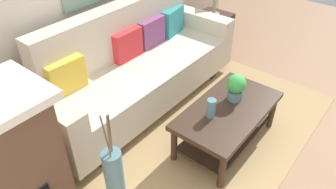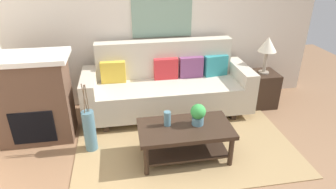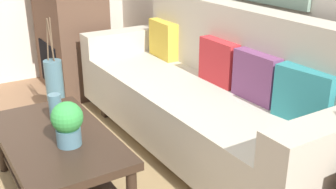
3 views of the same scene
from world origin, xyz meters
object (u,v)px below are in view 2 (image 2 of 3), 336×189
at_px(coffee_table, 185,135).
at_px(floor_vase, 90,131).
at_px(throw_pillow_teal, 216,66).
at_px(fireplace, 33,98).
at_px(throw_pillow_crimson, 166,69).
at_px(side_table, 261,89).
at_px(tabletop_vase, 167,119).
at_px(throw_pillow_plum, 191,67).
at_px(throw_pillow_mustard, 113,72).
at_px(table_lamp, 268,46).
at_px(potted_plant_tabletop, 198,114).
at_px(framed_painting, 162,11).
at_px(couch, 167,87).

distance_m(coffee_table, floor_vase, 1.18).
xyz_separation_m(throw_pillow_teal, fireplace, (-2.59, -0.50, -0.09)).
distance_m(throw_pillow_crimson, side_table, 1.59).
xyz_separation_m(throw_pillow_teal, tabletop_vase, (-0.96, -1.18, -0.16)).
distance_m(throw_pillow_plum, floor_vase, 1.80).
bearing_deg(floor_vase, throw_pillow_crimson, 39.49).
height_order(throw_pillow_mustard, table_lamp, table_lamp).
distance_m(coffee_table, tabletop_vase, 0.30).
height_order(potted_plant_tabletop, framed_painting, framed_painting).
bearing_deg(throw_pillow_teal, tabletop_vase, -129.16).
relative_size(coffee_table, floor_vase, 2.01).
xyz_separation_m(table_lamp, fireplace, (-3.33, -0.37, -0.41)).
relative_size(throw_pillow_plum, framed_painting, 0.40).
relative_size(side_table, floor_vase, 1.02).
xyz_separation_m(couch, coffee_table, (0.02, -1.13, -0.12)).
xyz_separation_m(tabletop_vase, floor_vase, (-0.93, 0.27, -0.25)).
height_order(potted_plant_tabletop, fireplace, fireplace).
relative_size(throw_pillow_mustard, floor_vase, 0.66).
bearing_deg(tabletop_vase, side_table, 31.59).
bearing_deg(floor_vase, side_table, 16.52).
xyz_separation_m(throw_pillow_mustard, throw_pillow_teal, (1.57, 0.00, 0.00)).
bearing_deg(throw_pillow_teal, throw_pillow_crimson, 180.00).
bearing_deg(coffee_table, fireplace, 157.70).
relative_size(potted_plant_tabletop, fireplace, 0.23).
distance_m(throw_pillow_plum, coffee_table, 1.35).
distance_m(couch, tabletop_vase, 1.07).
distance_m(couch, throw_pillow_mustard, 0.83).
height_order(throw_pillow_mustard, tabletop_vase, throw_pillow_mustard).
bearing_deg(throw_pillow_crimson, side_table, -4.83).
bearing_deg(side_table, throw_pillow_teal, 170.18).
relative_size(couch, table_lamp, 4.32).
xyz_separation_m(couch, tabletop_vase, (-0.18, -1.06, 0.09)).
distance_m(couch, table_lamp, 1.63).
bearing_deg(side_table, throw_pillow_crimson, 175.17).
xyz_separation_m(throw_pillow_plum, framed_painting, (-0.39, 0.34, 0.79)).
relative_size(potted_plant_tabletop, table_lamp, 0.46).
bearing_deg(couch, throw_pillow_mustard, 171.00).
xyz_separation_m(potted_plant_tabletop, framed_painting, (-0.18, 1.56, 0.90)).
xyz_separation_m(floor_vase, framed_painting, (1.11, 1.25, 1.20)).
distance_m(tabletop_vase, framed_painting, 1.80).
xyz_separation_m(side_table, table_lamp, (0.00, 0.00, 0.71)).
bearing_deg(throw_pillow_plum, throw_pillow_teal, 0.00).
bearing_deg(coffee_table, throw_pillow_teal, 58.70).
xyz_separation_m(throw_pillow_crimson, tabletop_vase, (-0.18, -1.18, -0.16)).
distance_m(throw_pillow_mustard, framed_painting, 1.17).
distance_m(couch, potted_plant_tabletop, 1.12).
height_order(coffee_table, fireplace, fireplace).
relative_size(throw_pillow_plum, table_lamp, 0.63).
xyz_separation_m(throw_pillow_teal, table_lamp, (0.75, -0.13, 0.31)).
bearing_deg(couch, tabletop_vase, -99.56).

